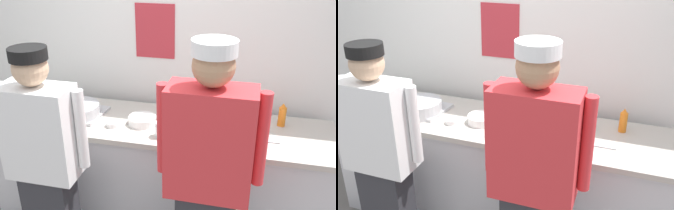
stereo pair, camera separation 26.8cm
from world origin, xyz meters
The scene contains 16 objects.
wall_back centered at (0.00, 0.83, 1.42)m, with size 4.11×0.11×2.84m.
prep_counter centered at (0.00, 0.36, 0.46)m, with size 2.62×0.68×0.92m.
chef_near_left centered at (-0.58, -0.26, 0.87)m, with size 0.59×0.24×1.63m.
chef_center centered at (0.48, -0.27, 0.93)m, with size 0.62×0.24×1.74m.
plate_stack_front centered at (-0.09, 0.31, 0.95)m, with size 0.21×0.21×0.06m.
plate_stack_rear centered at (0.61, 0.48, 0.94)m, with size 0.23×0.23×0.05m.
mixing_bowl_steel centered at (-0.61, 0.30, 0.97)m, with size 0.35×0.35×0.11m, color #B7BABF.
sheet_tray centered at (-0.70, 0.36, 0.93)m, with size 0.54×0.33×0.02m, color #B7BABF.
squeeze_bottle_primary centered at (0.92, 0.52, 1.00)m, with size 0.06×0.06×0.18m.
squeeze_bottle_secondary centered at (0.48, 0.37, 1.02)m, with size 0.06×0.06×0.20m.
squeeze_bottle_spare centered at (-1.02, 0.17, 1.01)m, with size 0.05×0.05×0.19m.
ramekin_yellow_sauce centered at (-1.08, 0.31, 0.94)m, with size 0.09×0.09×0.04m.
ramekin_green_sauce centered at (0.18, 0.35, 0.94)m, with size 0.10×0.10×0.04m.
ramekin_red_sauce centered at (-0.29, 0.22, 0.94)m, with size 0.10×0.10×0.04m.
deli_cup centered at (0.10, 0.16, 0.97)m, with size 0.09×0.09×0.11m, color white.
chefs_knife centered at (0.74, 0.25, 0.93)m, with size 0.28×0.03×0.02m.
Camera 1 is at (0.68, -2.07, 2.19)m, focal length 39.93 mm.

